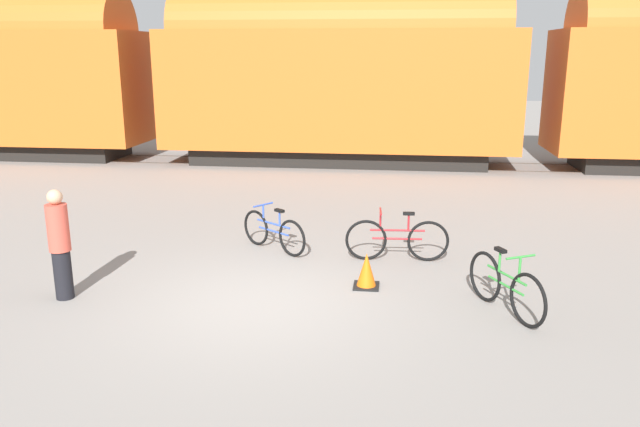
{
  "coord_description": "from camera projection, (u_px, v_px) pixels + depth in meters",
  "views": [
    {
      "loc": [
        1.97,
        -8.35,
        3.58
      ],
      "look_at": [
        0.78,
        1.07,
        1.1
      ],
      "focal_mm": 35.0,
      "sensor_mm": 36.0,
      "label": 1
    }
  ],
  "objects": [
    {
      "name": "bicycle_maroon",
      "position": [
        397.0,
        239.0,
        10.9
      ],
      "size": [
        1.81,
        0.46,
        0.91
      ],
      "color": "black",
      "rests_on": "ground_plane"
    },
    {
      "name": "person_in_red",
      "position": [
        60.0,
        244.0,
        9.11
      ],
      "size": [
        0.31,
        0.31,
        1.66
      ],
      "rotation": [
        0.0,
        0.0,
        3.07
      ],
      "color": "black",
      "rests_on": "ground_plane"
    },
    {
      "name": "traffic_cone",
      "position": [
        366.0,
        271.0,
        9.7
      ],
      "size": [
        0.4,
        0.4,
        0.55
      ],
      "color": "black",
      "rests_on": "ground_plane"
    },
    {
      "name": "freight_train",
      "position": [
        338.0,
        72.0,
        19.75
      ],
      "size": [
        35.64,
        2.81,
        5.55
      ],
      "color": "black",
      "rests_on": "ground_plane"
    },
    {
      "name": "rail_far",
      "position": [
        339.0,
        159.0,
        21.18
      ],
      "size": [
        47.64,
        0.07,
        0.01
      ],
      "primitive_type": "cube",
      "color": "#4C4238",
      "rests_on": "ground_plane"
    },
    {
      "name": "bicycle_blue",
      "position": [
        273.0,
        232.0,
        11.46
      ],
      "size": [
        1.36,
        1.05,
        0.84
      ],
      "color": "black",
      "rests_on": "ground_plane"
    },
    {
      "name": "rail_near",
      "position": [
        335.0,
        167.0,
        19.81
      ],
      "size": [
        47.64,
        0.07,
        0.01
      ],
      "primitive_type": "cube",
      "color": "#4C4238",
      "rests_on": "ground_plane"
    },
    {
      "name": "bicycle_green",
      "position": [
        505.0,
        286.0,
        8.7
      ],
      "size": [
        0.84,
        1.54,
        0.93
      ],
      "color": "black",
      "rests_on": "ground_plane"
    },
    {
      "name": "ground_plane",
      "position": [
        258.0,
        302.0,
        9.16
      ],
      "size": [
        80.0,
        80.0,
        0.0
      ],
      "primitive_type": "plane",
      "color": "gray"
    }
  ]
}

